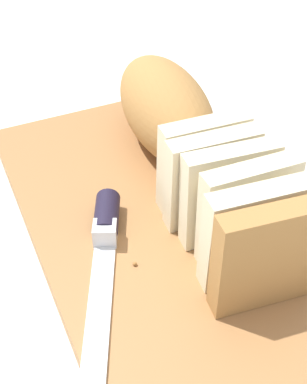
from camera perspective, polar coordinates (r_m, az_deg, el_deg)
ground_plane at (r=0.52m, az=0.00°, el=-4.43°), size 3.00×3.00×0.00m
cutting_board at (r=0.51m, az=0.00°, el=-3.53°), size 0.45×0.25×0.02m
bread_loaf at (r=0.52m, az=3.99°, el=6.19°), size 0.36×0.13×0.10m
bread_knife at (r=0.46m, az=-5.78°, el=-5.55°), size 0.23×0.12×0.02m
crumb_near_knife at (r=0.51m, az=4.11°, el=-1.69°), size 0.01×0.01×0.01m
crumb_near_loaf at (r=0.45m, az=-2.22°, el=-8.46°), size 0.00×0.00×0.00m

